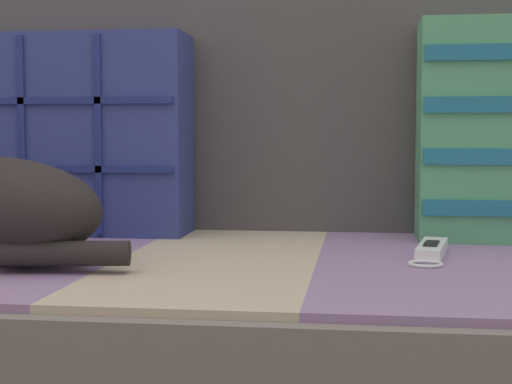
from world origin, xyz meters
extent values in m
cube|color=#6B605B|center=(0.00, 0.13, 0.24)|extent=(1.80, 0.83, 0.20)
cube|color=gray|center=(-0.14, 0.11, 0.35)|extent=(0.29, 0.74, 0.01)
cube|color=tan|center=(0.14, 0.11, 0.35)|extent=(0.29, 0.74, 0.01)
cube|color=gray|center=(0.43, 0.11, 0.35)|extent=(0.29, 0.74, 0.01)
cube|color=#474242|center=(0.00, 0.48, 0.59)|extent=(1.80, 0.14, 0.47)
cube|color=navy|center=(-0.17, 0.34, 0.53)|extent=(0.42, 0.13, 0.36)
cube|color=navy|center=(-0.17, 0.27, 0.47)|extent=(0.41, 0.01, 0.01)
cube|color=navy|center=(-0.24, 0.27, 0.53)|extent=(0.01, 0.01, 0.35)
cube|color=navy|center=(-0.17, 0.27, 0.59)|extent=(0.41, 0.01, 0.01)
cube|color=navy|center=(-0.10, 0.27, 0.53)|extent=(0.01, 0.01, 0.35)
cylinder|color=black|center=(-0.04, -0.07, 0.38)|extent=(0.18, 0.06, 0.03)
cube|color=white|center=(0.46, 0.15, 0.36)|extent=(0.06, 0.16, 0.02)
cube|color=black|center=(0.45, 0.14, 0.37)|extent=(0.03, 0.06, 0.00)
cube|color=black|center=(0.47, 0.22, 0.36)|extent=(0.03, 0.01, 0.02)
torus|color=silver|center=(0.44, 0.05, 0.36)|extent=(0.06, 0.06, 0.01)
camera|label=1|loc=(0.35, -1.05, 0.53)|focal=55.00mm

